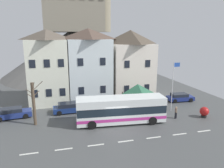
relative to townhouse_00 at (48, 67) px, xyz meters
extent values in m
cube|color=#4B4D4D|center=(7.55, -12.19, -5.60)|extent=(40.00, 60.00, 0.06)
cube|color=silver|center=(-1.45, -15.13, -5.56)|extent=(1.60, 0.20, 0.01)
cube|color=silver|center=(1.55, -15.13, -5.56)|extent=(1.60, 0.20, 0.01)
cube|color=silver|center=(4.55, -15.13, -5.56)|extent=(1.60, 0.20, 0.01)
cube|color=silver|center=(7.55, -15.13, -5.56)|extent=(1.60, 0.20, 0.01)
cube|color=silver|center=(10.55, -15.13, -5.56)|extent=(1.60, 0.20, 0.01)
cube|color=silver|center=(13.55, -15.13, -5.56)|extent=(1.60, 0.20, 0.01)
cube|color=silver|center=(16.55, -15.13, -5.56)|extent=(1.60, 0.20, 0.01)
cube|color=silver|center=(0.00, 0.00, -0.76)|extent=(5.67, 6.38, 9.61)
pyramid|color=brown|center=(0.00, 0.00, 4.81)|extent=(5.67, 6.38, 1.53)
cube|color=black|center=(-1.89, -3.22, -3.27)|extent=(0.80, 0.06, 1.10)
cube|color=black|center=(0.00, -3.22, -3.27)|extent=(0.80, 0.06, 1.10)
cube|color=black|center=(1.89, -3.22, -3.27)|extent=(0.80, 0.06, 1.10)
cube|color=black|center=(-1.89, -3.22, 0.91)|extent=(0.80, 0.06, 1.10)
cube|color=black|center=(0.00, -3.22, 0.91)|extent=(0.80, 0.06, 1.10)
cube|color=black|center=(1.89, -3.22, 0.91)|extent=(0.80, 0.06, 1.10)
cube|color=silver|center=(6.21, -0.23, -0.74)|extent=(6.51, 5.92, 9.65)
pyramid|color=brown|center=(6.21, -0.23, 4.91)|extent=(6.51, 5.92, 1.65)
cube|color=black|center=(4.58, -3.22, -3.26)|extent=(0.80, 0.06, 1.10)
cube|color=black|center=(7.84, -3.22, -3.26)|extent=(0.80, 0.06, 1.10)
cube|color=black|center=(4.58, -3.22, 0.94)|extent=(0.80, 0.06, 1.10)
cube|color=black|center=(7.84, -3.22, 0.94)|extent=(0.80, 0.06, 1.10)
cube|color=silver|center=(13.27, 0.28, -1.14)|extent=(6.77, 6.94, 8.86)
pyramid|color=#4F4437|center=(13.27, 0.28, 4.41)|extent=(6.77, 6.94, 2.23)
cube|color=black|center=(11.58, -3.22, -3.45)|extent=(0.80, 0.06, 1.10)
cube|color=black|center=(14.96, -3.22, -3.45)|extent=(0.80, 0.06, 1.10)
cube|color=black|center=(11.58, -3.22, 0.41)|extent=(0.80, 0.06, 1.10)
cube|color=black|center=(14.96, -3.22, 0.41)|extent=(0.80, 0.06, 1.10)
cone|color=#5C5B58|center=(5.72, 22.92, 0.45)|extent=(35.94, 35.94, 12.04)
cube|color=gray|center=(5.72, 22.92, 9.09)|extent=(13.82, 13.82, 7.17)
cylinder|color=gray|center=(12.63, 19.46, 9.32)|extent=(4.14, 4.14, 7.63)
cube|color=white|center=(8.38, -10.65, -4.77)|extent=(10.59, 3.45, 1.10)
cube|color=#BF338C|center=(8.38, -10.65, -4.71)|extent=(10.61, 3.47, 0.36)
cube|color=#19232D|center=(8.38, -10.65, -3.75)|extent=(10.48, 3.40, 0.93)
cube|color=white|center=(8.38, -10.65, -2.85)|extent=(10.59, 3.45, 0.87)
cube|color=#19232D|center=(13.58, -11.10, -3.75)|extent=(0.25, 2.15, 0.89)
cylinder|color=black|center=(12.01, -9.73, -5.07)|extent=(1.02, 0.37, 1.00)
cylinder|color=black|center=(11.80, -12.18, -5.07)|extent=(1.02, 0.37, 1.00)
cylinder|color=black|center=(4.96, -9.12, -5.07)|extent=(1.02, 0.37, 1.00)
cylinder|color=black|center=(4.75, -11.57, -5.07)|extent=(1.02, 0.37, 1.00)
cylinder|color=#473D33|center=(10.10, -5.69, -4.37)|extent=(0.14, 0.14, 2.40)
cylinder|color=#473D33|center=(13.40, -5.69, -4.37)|extent=(0.14, 0.14, 2.40)
cylinder|color=#473D33|center=(10.10, -8.99, -4.37)|extent=(0.14, 0.14, 2.40)
cylinder|color=#473D33|center=(13.40, -8.99, -4.37)|extent=(0.14, 0.14, 2.40)
pyramid|color=#2D6649|center=(11.75, -7.34, -2.46)|extent=(3.60, 3.60, 1.42)
cube|color=navy|center=(2.72, -5.56, -5.06)|extent=(4.48, 1.91, 0.65)
cube|color=#1E232D|center=(2.50, -5.57, -4.48)|extent=(2.70, 1.65, 0.52)
cylinder|color=black|center=(4.16, -4.67, -5.25)|extent=(0.64, 0.21, 0.64)
cylinder|color=black|center=(4.20, -6.39, -5.25)|extent=(0.64, 0.21, 0.64)
cylinder|color=black|center=(1.23, -4.73, -5.25)|extent=(0.64, 0.21, 0.64)
cylinder|color=black|center=(1.27, -6.46, -5.25)|extent=(0.64, 0.21, 0.64)
cube|color=navy|center=(20.06, -4.87, -5.08)|extent=(4.17, 2.02, 0.61)
cube|color=#1E232D|center=(19.86, -4.86, -4.55)|extent=(2.53, 1.70, 0.47)
cylinder|color=black|center=(21.45, -4.12, -5.25)|extent=(0.65, 0.24, 0.64)
cylinder|color=black|center=(21.34, -5.79, -5.25)|extent=(0.65, 0.24, 0.64)
cylinder|color=black|center=(18.77, -3.95, -5.25)|extent=(0.65, 0.24, 0.64)
cylinder|color=black|center=(18.67, -5.62, -5.25)|extent=(0.65, 0.24, 0.64)
cube|color=navy|center=(-4.39, -5.83, -5.05)|extent=(4.64, 2.31, 0.67)
cube|color=#1E232D|center=(-4.61, -5.86, -4.48)|extent=(2.85, 1.87, 0.47)
cylinder|color=black|center=(-3.04, -4.81, -5.25)|extent=(0.66, 0.28, 0.64)
cylinder|color=black|center=(-2.82, -6.45, -5.25)|extent=(0.66, 0.28, 0.64)
cylinder|color=black|center=(-5.95, -5.20, -5.25)|extent=(0.66, 0.28, 0.64)
cylinder|color=black|center=(-5.73, -6.84, -5.25)|extent=(0.66, 0.28, 0.64)
cylinder|color=#2D2D38|center=(14.59, -8.20, -5.17)|extent=(0.18, 0.18, 0.80)
cylinder|color=#2D2D38|center=(14.81, -8.17, -5.17)|extent=(0.18, 0.18, 0.80)
cylinder|color=#512323|center=(14.70, -8.19, -4.48)|extent=(0.36, 0.36, 0.66)
sphere|color=#D1AD89|center=(14.70, -8.19, -4.04)|extent=(0.23, 0.23, 0.23)
cylinder|color=black|center=(12.72, -8.56, -5.17)|extent=(0.15, 0.15, 0.79)
cylinder|color=black|center=(12.87, -8.45, -5.17)|extent=(0.15, 0.15, 0.79)
cylinder|color=gray|center=(12.80, -8.51, -4.49)|extent=(0.29, 0.29, 0.68)
sphere|color=#9E7A60|center=(12.80, -8.51, -4.04)|extent=(0.23, 0.23, 0.23)
cylinder|color=#2D2D38|center=(11.86, -9.07, -5.17)|extent=(0.14, 0.14, 0.80)
cylinder|color=#2D2D38|center=(11.91, -8.88, -5.17)|extent=(0.14, 0.14, 0.80)
cylinder|color=#232B38|center=(11.89, -8.97, -4.49)|extent=(0.31, 0.31, 0.65)
sphere|color=#D1AD89|center=(11.89, -8.97, -4.06)|extent=(0.22, 0.22, 0.22)
cylinder|color=black|center=(15.56, -11.08, -5.15)|extent=(0.17, 0.17, 0.84)
cylinder|color=black|center=(15.38, -11.17, -5.15)|extent=(0.17, 0.17, 0.84)
cylinder|color=#7F6B56|center=(15.47, -11.13, -4.50)|extent=(0.28, 0.28, 0.56)
sphere|color=tan|center=(15.47, -11.13, -4.11)|extent=(0.22, 0.22, 0.22)
cube|color=#473828|center=(13.44, -5.15, -5.12)|extent=(1.64, 0.45, 0.08)
cube|color=#473828|center=(13.44, -4.92, -4.90)|extent=(1.64, 0.06, 0.40)
cube|color=#2D2D33|center=(12.70, -5.15, -5.34)|extent=(0.08, 0.36, 0.45)
cube|color=#2D2D33|center=(14.18, -5.15, -5.34)|extent=(0.08, 0.36, 0.45)
cylinder|color=silver|center=(16.37, -8.41, -2.19)|extent=(0.10, 0.10, 6.76)
cube|color=#264CA5|center=(16.82, -8.41, 0.84)|extent=(0.90, 0.03, 0.56)
cylinder|color=black|center=(19.14, -11.72, -5.44)|extent=(0.68, 0.68, 0.25)
sphere|color=#B21919|center=(19.14, -11.72, -4.75)|extent=(1.13, 1.13, 1.13)
cylinder|color=brown|center=(-1.48, -8.72, -3.04)|extent=(0.35, 0.35, 5.06)
cylinder|color=brown|center=(-1.29, -9.26, -0.78)|extent=(0.44, 1.14, 1.15)
cylinder|color=brown|center=(-0.92, -8.53, -0.96)|extent=(1.19, 0.46, 1.01)
cylinder|color=brown|center=(-1.82, -8.69, -1.53)|extent=(0.73, 0.12, 0.59)
cylinder|color=brown|center=(-1.16, -8.46, -1.88)|extent=(0.73, 0.61, 0.59)
cylinder|color=brown|center=(-1.72, -9.05, -1.93)|extent=(0.57, 0.74, 0.67)
cylinder|color=brown|center=(-1.61, -8.23, -1.78)|extent=(0.36, 1.07, 1.29)
camera|label=1|loc=(1.48, -33.06, 4.62)|focal=33.55mm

